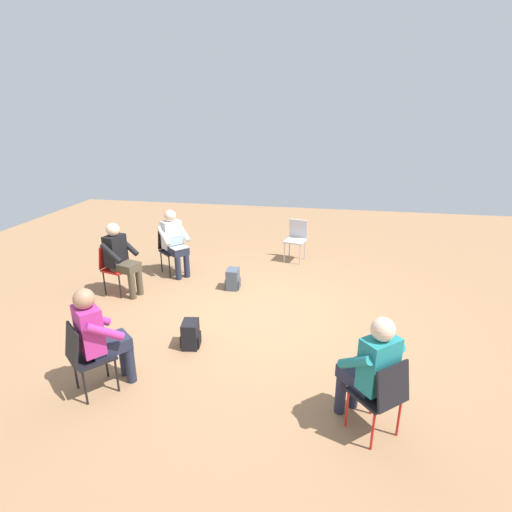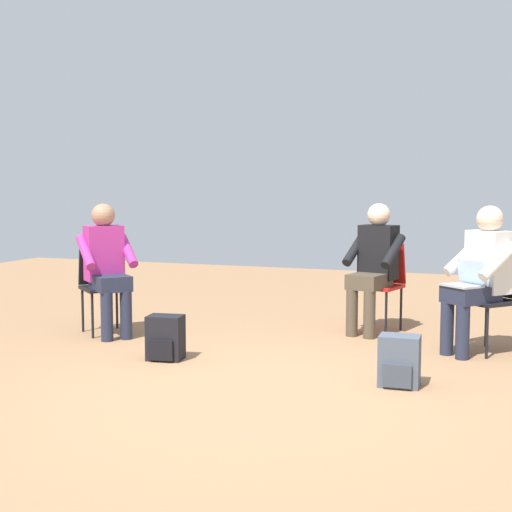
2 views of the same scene
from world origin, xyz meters
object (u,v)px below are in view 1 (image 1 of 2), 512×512
Objects in this scene: chair_northwest at (85,354)px; person_with_laptop at (174,240)px; chair_southwest at (381,393)px; person_in_black at (120,255)px; person_in_teal at (370,366)px; person_in_magenta at (99,333)px; backpack_near_laptop_user at (191,336)px; backpack_by_empty_chair at (233,280)px; chair_northeast at (171,247)px; chair_north at (114,265)px; chair_east at (296,237)px.

person_with_laptop is (3.44, 0.33, 0.20)m from chair_northwest.
person_with_laptop reaches higher than chair_northwest.
person_in_black reaches higher than chair_southwest.
person_in_teal is at bearing 41.69° from chair_northwest.
person_in_magenta reaches higher than backpack_near_laptop_user.
person_with_laptop is 4.72m from person_in_teal.
backpack_near_laptop_user is at bearing 176.57° from backpack_by_empty_chair.
person_in_teal is at bearing 39.18° from person_in_magenta.
backpack_by_empty_chair is at bearing 108.64° from chair_northeast.
person_with_laptop reaches higher than chair_northeast.
chair_north is 2.36× the size of backpack_by_empty_chair.
person_in_black reaches higher than backpack_by_empty_chair.
backpack_near_laptop_user is at bearing 95.90° from person_in_magenta.
person_in_black is at bearing 150.56° from chair_northwest.
chair_north is at bearing -90.00° from person_in_black.
person_in_teal is (-2.44, -3.99, 0.20)m from chair_north.
chair_southwest is 4.89m from person_with_laptop.
chair_northeast is 1.50m from backpack_by_empty_chair.
chair_north is (2.56, 4.10, 0.00)m from chair_southwest.
person_in_black is at bearing 153.86° from person_in_magenta.
chair_east is 0.69× the size of person_in_teal.
chair_northeast is 1.20m from person_in_black.
chair_north is 2.64m from person_in_magenta.
person_with_laptop is 1.41m from backpack_by_empty_chair.
chair_east is 0.69× the size of person_in_black.
person_in_magenta is at bearing 81.31° from chair_east.
person_in_magenta is 3.44× the size of backpack_by_empty_chair.
person_in_magenta is (-2.32, -0.99, 0.00)m from person_in_black.
backpack_by_empty_chair is at bearing 84.53° from person_in_teal.
chair_north is 1.00× the size of chair_east.
person_with_laptop is at bearing 157.68° from chair_north.
chair_northwest is 0.69× the size of person_in_magenta.
person_in_teal is 2.84m from person_in_magenta.
backpack_by_empty_chair is (0.50, -1.94, -0.34)m from chair_north.
person_in_teal is at bearing 90.00° from chair_southwest.
chair_northwest is 0.69× the size of person_in_teal.
person_in_magenta is at bearing 48.87° from person_with_laptop.
chair_northeast is at bearing 140.10° from person_in_magenta.
person_with_laptop is 1.00× the size of person_in_magenta.
chair_north is 1.21m from person_with_laptop.
chair_northeast reaches higher than backpack_by_empty_chair.
backpack_by_empty_chair is at bearing 72.36° from chair_east.
chair_east is (2.16, -2.90, 0.00)m from chair_north.
person_in_magenta is at bearing 40.49° from chair_north.
person_in_black is (-2.20, 2.73, 0.20)m from chair_east.
chair_northwest is at bearing 163.36° from backpack_by_empty_chair.
chair_northeast is 0.69× the size of person_in_teal.
chair_northeast is 1.00× the size of chair_north.
chair_north is 2.32m from backpack_near_laptop_user.
chair_northeast is at bearing 173.50° from person_in_black.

